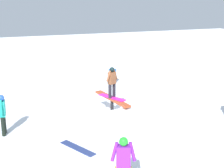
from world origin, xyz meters
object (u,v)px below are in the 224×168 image
at_px(bystander_teal, 2,112).
at_px(folding_chair, 112,76).
at_px(rail_feature, 112,101).
at_px(main_rider_on_rail, 112,83).
at_px(loose_snowboard_navy, 78,148).
at_px(bystander_purple, 123,162).

xyz_separation_m(bystander_teal, folding_chair, (5.34, -6.31, -0.45)).
distance_m(rail_feature, main_rider_on_rail, 0.77).
xyz_separation_m(main_rider_on_rail, bystander_teal, (-0.22, 4.36, -0.63)).
height_order(loose_snowboard_navy, folding_chair, folding_chair).
bearing_deg(folding_chair, rail_feature, 88.52).
distance_m(rail_feature, loose_snowboard_navy, 3.18).
bearing_deg(loose_snowboard_navy, folding_chair, 124.32).
bearing_deg(bystander_purple, folding_chair, 90.96).
bearing_deg(main_rider_on_rail, folding_chair, -47.60).
relative_size(bystander_teal, folding_chair, 1.74).
distance_m(bystander_purple, bystander_teal, 5.61).
distance_m(rail_feature, bystander_purple, 5.36).
height_order(bystander_purple, folding_chair, bystander_purple).
distance_m(main_rider_on_rail, bystander_purple, 5.40).
distance_m(bystander_teal, loose_snowboard_navy, 3.18).
bearing_deg(bystander_purple, loose_snowboard_navy, 119.87).
distance_m(loose_snowboard_navy, folding_chair, 8.45).
bearing_deg(rail_feature, main_rider_on_rail, 0.00).
relative_size(rail_feature, folding_chair, 2.75).
xyz_separation_m(rail_feature, main_rider_on_rail, (0.00, 0.00, 0.77)).
bearing_deg(loose_snowboard_navy, rail_feature, 110.40).
bearing_deg(loose_snowboard_navy, bystander_purple, -17.32).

